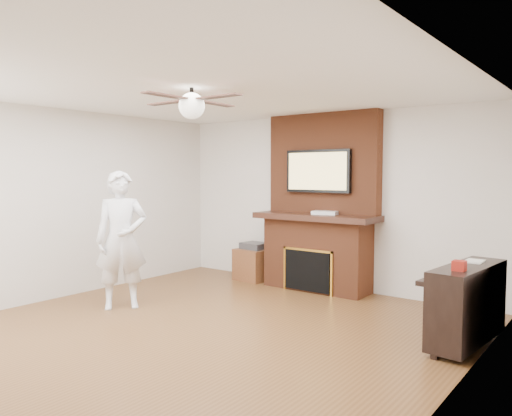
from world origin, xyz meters
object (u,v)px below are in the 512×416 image
Objects in this scene: fireplace at (319,220)px; side_table at (255,263)px; person at (121,240)px; piano at (467,303)px.

side_table is (-1.10, -0.07, -0.73)m from fireplace.
person reaches higher than piano.
fireplace reaches higher than person.
fireplace is 2.74m from person.
piano is at bearing -27.43° from fireplace.
side_table is at bearing 28.68° from person.
piano is (3.41, -1.13, 0.15)m from side_table.
fireplace is at bearing 158.29° from piano.
fireplace is at bearing 5.39° from person.
fireplace is 4.33× the size of side_table.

